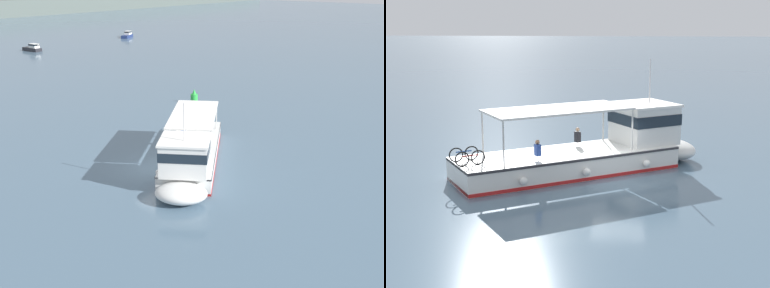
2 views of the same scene
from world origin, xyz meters
The scene contains 2 objects.
ground_plane centered at (0.00, 0.00, 0.00)m, with size 400.00×400.00×0.00m, color slate.
ferry_main centered at (1.11, -1.73, 1.01)m, with size 12.37×9.46×5.32m.
Camera 2 is at (-0.19, 25.80, 7.39)m, focal length 54.06 mm.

